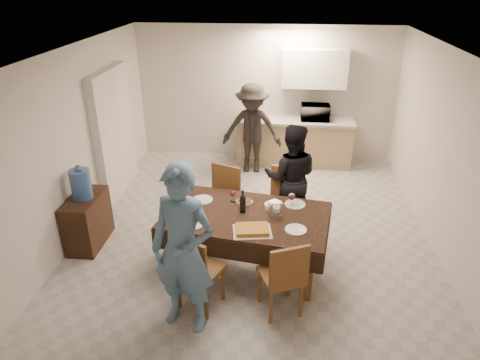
# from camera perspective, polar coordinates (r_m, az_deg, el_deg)

# --- Properties ---
(floor) EXTENTS (5.00, 6.00, 0.02)m
(floor) POSITION_cam_1_polar(r_m,az_deg,el_deg) (6.32, 1.83, -7.26)
(floor) COLOR #AAABA6
(floor) RESTS_ON ground
(ceiling) EXTENTS (5.00, 6.00, 0.02)m
(ceiling) POSITION_cam_1_polar(r_m,az_deg,el_deg) (5.34, 2.24, 16.69)
(ceiling) COLOR white
(ceiling) RESTS_ON wall_back
(wall_back) EXTENTS (5.00, 0.02, 2.60)m
(wall_back) POSITION_cam_1_polar(r_m,az_deg,el_deg) (8.55, 3.40, 11.37)
(wall_back) COLOR silver
(wall_back) RESTS_ON floor
(wall_front) EXTENTS (5.00, 0.02, 2.60)m
(wall_front) POSITION_cam_1_polar(r_m,az_deg,el_deg) (3.16, -1.84, -17.49)
(wall_front) COLOR silver
(wall_front) RESTS_ON floor
(wall_left) EXTENTS (0.02, 6.00, 2.60)m
(wall_left) POSITION_cam_1_polar(r_m,az_deg,el_deg) (6.36, -21.16, 4.31)
(wall_left) COLOR silver
(wall_left) RESTS_ON floor
(wall_right) EXTENTS (0.02, 6.00, 2.60)m
(wall_right) POSITION_cam_1_polar(r_m,az_deg,el_deg) (6.10, 26.19, 2.44)
(wall_right) COLOR silver
(wall_right) RESTS_ON floor
(stub_partition) EXTENTS (0.15, 1.40, 2.10)m
(stub_partition) POSITION_cam_1_polar(r_m,az_deg,el_deg) (7.43, -16.43, 6.00)
(stub_partition) COLOR silver
(stub_partition) RESTS_ON floor
(kitchen_base_cabinet) EXTENTS (2.20, 0.60, 0.86)m
(kitchen_base_cabinet) POSITION_cam_1_polar(r_m,az_deg,el_deg) (8.51, 7.20, 4.97)
(kitchen_base_cabinet) COLOR #9E855F
(kitchen_base_cabinet) RESTS_ON floor
(kitchen_worktop) EXTENTS (2.24, 0.64, 0.05)m
(kitchen_worktop) POSITION_cam_1_polar(r_m,az_deg,el_deg) (8.36, 7.37, 7.88)
(kitchen_worktop) COLOR #A4A49F
(kitchen_worktop) RESTS_ON kitchen_base_cabinet
(upper_cabinet) EXTENTS (1.20, 0.34, 0.70)m
(upper_cabinet) POSITION_cam_1_polar(r_m,az_deg,el_deg) (8.26, 9.89, 14.44)
(upper_cabinet) COLOR white
(upper_cabinet) RESTS_ON wall_back
(dining_table) EXTENTS (2.15, 1.46, 0.78)m
(dining_table) POSITION_cam_1_polar(r_m,az_deg,el_deg) (5.30, 0.85, -4.94)
(dining_table) COLOR black
(dining_table) RESTS_ON floor
(chair_near_left) EXTENTS (0.59, 0.60, 0.53)m
(chair_near_left) POSITION_cam_1_polar(r_m,az_deg,el_deg) (4.74, -5.59, -11.35)
(chair_near_left) COLOR brown
(chair_near_left) RESTS_ON floor
(chair_near_right) EXTENTS (0.57, 0.59, 0.52)m
(chair_near_right) POSITION_cam_1_polar(r_m,az_deg,el_deg) (4.68, 5.56, -12.13)
(chair_near_right) COLOR brown
(chair_near_right) RESTS_ON floor
(chair_far_left) EXTENTS (0.59, 0.61, 0.54)m
(chair_far_left) POSITION_cam_1_polar(r_m,az_deg,el_deg) (5.97, -2.92, -2.54)
(chair_far_left) COLOR brown
(chair_far_left) RESTS_ON floor
(chair_far_right) EXTENTS (0.55, 0.55, 0.55)m
(chair_far_right) POSITION_cam_1_polar(r_m,az_deg,el_deg) (5.91, 5.75, -2.90)
(chair_far_right) COLOR brown
(chair_far_right) RESTS_ON floor
(console) EXTENTS (0.39, 0.79, 0.73)m
(console) POSITION_cam_1_polar(r_m,az_deg,el_deg) (6.31, -19.65, -5.12)
(console) COLOR black
(console) RESTS_ON floor
(water_jug) EXTENTS (0.27, 0.27, 0.40)m
(water_jug) POSITION_cam_1_polar(r_m,az_deg,el_deg) (6.05, -20.44, -0.52)
(water_jug) COLOR #3E6CAC
(water_jug) RESTS_ON console
(wine_bottle) EXTENTS (0.08, 0.08, 0.30)m
(wine_bottle) POSITION_cam_1_polar(r_m,az_deg,el_deg) (5.25, 0.37, -2.87)
(wine_bottle) COLOR black
(wine_bottle) RESTS_ON dining_table
(water_pitcher) EXTENTS (0.14, 0.14, 0.22)m
(water_pitcher) POSITION_cam_1_polar(r_m,az_deg,el_deg) (5.16, 4.70, -4.00)
(water_pitcher) COLOR white
(water_pitcher) RESTS_ON dining_table
(savoury_tart) EXTENTS (0.48, 0.39, 0.05)m
(savoury_tart) POSITION_cam_1_polar(r_m,az_deg,el_deg) (4.93, 1.64, -6.63)
(savoury_tart) COLOR #BE7E37
(savoury_tart) RESTS_ON dining_table
(salad_bowl) EXTENTS (0.17, 0.17, 0.06)m
(salad_bowl) POSITION_cam_1_polar(r_m,az_deg,el_deg) (5.40, 4.20, -3.48)
(salad_bowl) COLOR white
(salad_bowl) RESTS_ON dining_table
(mushroom_dish) EXTENTS (0.20, 0.20, 0.03)m
(mushroom_dish) POSITION_cam_1_polar(r_m,az_deg,el_deg) (5.51, 0.59, -2.94)
(mushroom_dish) COLOR white
(mushroom_dish) RESTS_ON dining_table
(wine_glass_a) EXTENTS (0.09, 0.09, 0.20)m
(wine_glass_a) POSITION_cam_1_polar(r_m,az_deg,el_deg) (5.08, -5.59, -4.75)
(wine_glass_a) COLOR white
(wine_glass_a) RESTS_ON dining_table
(wine_glass_b) EXTENTS (0.09, 0.09, 0.20)m
(wine_glass_b) POSITION_cam_1_polar(r_m,az_deg,el_deg) (5.44, 6.88, -2.63)
(wine_glass_b) COLOR white
(wine_glass_b) RESTS_ON dining_table
(wine_glass_c) EXTENTS (0.08, 0.08, 0.17)m
(wine_glass_c) POSITION_cam_1_polar(r_m,az_deg,el_deg) (5.51, -0.94, -2.13)
(wine_glass_c) COLOR white
(wine_glass_c) RESTS_ON dining_table
(plate_near_left) EXTENTS (0.24, 0.24, 0.01)m
(plate_near_left) POSITION_cam_1_polar(r_m,az_deg,el_deg) (5.10, -6.20, -5.88)
(plate_near_left) COLOR white
(plate_near_left) RESTS_ON dining_table
(plate_near_right) EXTENTS (0.25, 0.25, 0.01)m
(plate_near_right) POSITION_cam_1_polar(r_m,az_deg,el_deg) (5.01, 7.46, -6.59)
(plate_near_right) COLOR white
(plate_near_right) RESTS_ON dining_table
(plate_far_left) EXTENTS (0.27, 0.27, 0.02)m
(plate_far_left) POSITION_cam_1_polar(r_m,az_deg,el_deg) (5.60, -5.01, -2.64)
(plate_far_left) COLOR white
(plate_far_left) RESTS_ON dining_table
(plate_far_right) EXTENTS (0.27, 0.27, 0.02)m
(plate_far_right) POSITION_cam_1_polar(r_m,az_deg,el_deg) (5.53, 7.35, -3.23)
(plate_far_right) COLOR white
(plate_far_right) RESTS_ON dining_table
(microwave) EXTENTS (0.54, 0.36, 0.30)m
(microwave) POSITION_cam_1_polar(r_m,az_deg,el_deg) (8.33, 10.00, 8.88)
(microwave) COLOR white
(microwave) RESTS_ON kitchen_worktop
(person_near) EXTENTS (0.78, 0.61, 1.89)m
(person_near) POSITION_cam_1_polar(r_m,az_deg,el_deg) (4.39, -7.59, -9.32)
(person_near) COLOR #537A9B
(person_near) RESTS_ON floor
(person_far) EXTENTS (0.80, 0.64, 1.61)m
(person_far) POSITION_cam_1_polar(r_m,az_deg,el_deg) (6.18, 6.78, 0.33)
(person_far) COLOR black
(person_far) RESTS_ON floor
(person_kitchen) EXTENTS (1.09, 0.63, 1.69)m
(person_kitchen) POSITION_cam_1_polar(r_m,az_deg,el_deg) (7.96, 1.61, 6.83)
(person_kitchen) COLOR black
(person_kitchen) RESTS_ON floor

